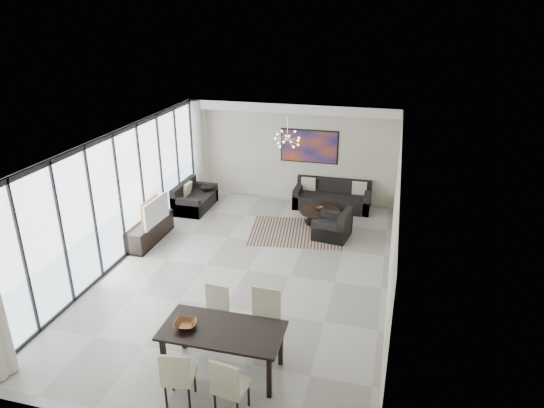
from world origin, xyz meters
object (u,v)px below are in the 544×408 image
(coffee_table, at_px, (319,216))
(tv_console, at_px, (150,231))
(sofa_main, at_px, (332,199))
(dining_table, at_px, (223,334))
(television, at_px, (152,211))

(coffee_table, distance_m, tv_console, 4.40)
(sofa_main, xyz_separation_m, dining_table, (-0.71, -7.17, 0.44))
(television, distance_m, dining_table, 4.98)
(television, bearing_deg, tv_console, 71.09)
(television, bearing_deg, coffee_table, -57.60)
(coffee_table, height_order, dining_table, dining_table)
(dining_table, bearing_deg, coffee_table, 84.92)
(dining_table, bearing_deg, tv_console, 130.50)
(coffee_table, xyz_separation_m, sofa_main, (0.18, 1.17, 0.05))
(sofa_main, relative_size, dining_table, 1.14)
(tv_console, relative_size, television, 1.55)
(sofa_main, height_order, television, television)
(television, bearing_deg, sofa_main, -47.27)
(tv_console, height_order, television, television)
(sofa_main, distance_m, tv_console, 5.20)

